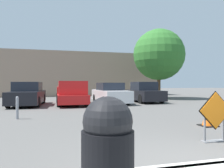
% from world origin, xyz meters
% --- Properties ---
extents(ground_plane, '(96.00, 96.00, 0.00)m').
position_xyz_m(ground_plane, '(0.00, 10.00, 0.00)').
color(ground_plane, '#565451').
extents(curb_lip, '(26.43, 0.20, 0.14)m').
position_xyz_m(curb_lip, '(0.00, 0.00, 0.07)').
color(curb_lip, '#ADAAA3').
rests_on(curb_lip, ground_plane).
extents(road_closed_sign, '(0.96, 0.20, 1.26)m').
position_xyz_m(road_closed_sign, '(1.56, 1.49, 0.67)').
color(road_closed_sign, black).
rests_on(road_closed_sign, ground_plane).
extents(traffic_cone_second, '(0.52, 0.52, 0.79)m').
position_xyz_m(traffic_cone_second, '(2.74, 3.25, 0.39)').
color(traffic_cone_second, black).
rests_on(traffic_cone_second, ground_plane).
extents(parked_car_nearest, '(2.12, 4.51, 1.55)m').
position_xyz_m(parked_car_nearest, '(-4.06, 12.15, 0.71)').
color(parked_car_nearest, black).
rests_on(parked_car_nearest, ground_plane).
extents(pickup_truck, '(1.97, 5.40, 1.60)m').
position_xyz_m(pickup_truck, '(-1.24, 11.98, 0.72)').
color(pickup_truck, red).
rests_on(pickup_truck, ground_plane).
extents(parked_car_second, '(2.01, 4.69, 1.50)m').
position_xyz_m(parked_car_second, '(1.59, 12.35, 0.69)').
color(parked_car_second, silver).
rests_on(parked_car_second, ground_plane).
extents(parked_car_third, '(1.86, 4.14, 1.57)m').
position_xyz_m(parked_car_third, '(4.42, 12.73, 0.72)').
color(parked_car_third, black).
rests_on(parked_car_third, ground_plane).
extents(trash_bin, '(0.59, 0.59, 1.17)m').
position_xyz_m(trash_bin, '(-1.73, -0.76, 0.73)').
color(trash_bin, black).
rests_on(trash_bin, sidewalk_strip).
extents(bollard_nearest, '(0.12, 0.12, 0.93)m').
position_xyz_m(bollard_nearest, '(-3.79, 6.43, 0.49)').
color(bollard_nearest, gray).
rests_on(bollard_nearest, ground_plane).
extents(building_facade_backdrop, '(19.13, 5.00, 5.06)m').
position_xyz_m(building_facade_backdrop, '(0.37, 23.88, 2.53)').
color(building_facade_backdrop, gray).
rests_on(building_facade_backdrop, ground_plane).
extents(street_tree_behind_lot, '(4.86, 4.86, 6.62)m').
position_xyz_m(street_tree_behind_lot, '(7.26, 15.88, 4.18)').
color(street_tree_behind_lot, '#513823').
rests_on(street_tree_behind_lot, ground_plane).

